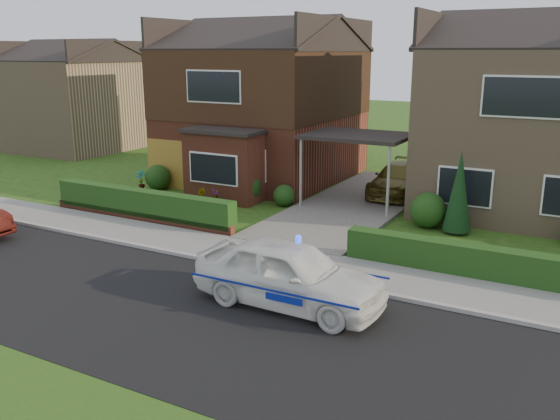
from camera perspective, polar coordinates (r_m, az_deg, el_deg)
The scene contains 23 objects.
ground at distance 13.93m, azimuth -9.74°, elevation -9.63°, with size 120.00×120.00×0.00m, color #224512.
road at distance 13.93m, azimuth -9.74°, elevation -9.63°, with size 60.00×6.00×0.02m, color black.
kerb at distance 16.21m, azimuth -3.08°, elevation -5.58°, with size 60.00×0.16×0.12m, color #9E9993.
sidewalk at distance 17.06m, azimuth -1.23°, elevation -4.53°, with size 60.00×2.00×0.10m, color slate.
driveway at distance 23.04m, azimuth 7.32°, elevation 0.58°, with size 3.80×12.00×0.12m, color #666059.
house_left at distance 27.52m, azimuth -1.60°, elevation 10.97°, with size 7.50×9.53×7.25m.
house_right at distance 24.02m, azimuth 23.49°, elevation 8.80°, with size 7.50×8.06×7.25m.
carport_link at distance 22.49m, azimuth 7.50°, elevation 6.97°, with size 3.80×3.00×2.77m.
garage_door at distance 26.04m, azimuth -10.66°, elevation 4.35°, with size 2.20×0.10×2.10m, color olive.
dwarf_wall at distance 21.23m, azimuth -13.30°, elevation -0.62°, with size 7.70×0.25×0.36m, color brown.
hedge_left at distance 21.39m, azimuth -13.00°, elevation -0.99°, with size 7.50×0.55×0.90m, color #123812.
hedge_right at distance 16.39m, azimuth 19.09°, elevation -6.41°, with size 7.50×0.55×0.80m, color #123812.
shrub_left_far at distance 25.95m, azimuth -11.68°, elevation 3.12°, with size 1.08×1.08×1.08m, color #123812.
shrub_left_mid at distance 23.16m, azimuth -3.44°, elevation 2.28°, with size 1.32×1.32×1.32m, color #123812.
shrub_left_near at distance 22.68m, azimuth 0.40°, elevation 1.42°, with size 0.84×0.84×0.84m, color #123812.
shrub_right_near at distance 20.49m, azimuth 14.07°, elevation -0.01°, with size 1.20×1.20×1.20m, color #123812.
conifer_a at distance 19.92m, azimuth 16.83°, elevation 1.44°, with size 0.90×0.90×2.60m, color black.
neighbour_left at distance 38.23m, azimuth -18.94°, elevation 9.50°, with size 6.50×7.00×5.20m, color #9B7F5F.
police_car at distance 13.75m, azimuth 0.90°, elevation -6.21°, with size 4.19×4.61×1.72m.
driveway_car at distance 24.52m, azimuth 11.37°, elevation 2.93°, with size 1.74×4.28×1.24m, color brown.
potted_plant_a at distance 25.93m, azimuth -13.22°, elevation 2.76°, with size 0.45×0.30×0.85m, color gray.
potted_plant_b at distance 22.71m, azimuth -7.68°, elevation 1.20°, with size 0.42×0.34×0.77m, color gray.
potted_plant_c at distance 22.49m, azimuth -6.15°, elevation 1.06°, with size 0.41×0.41×0.72m, color gray.
Camera 1 is at (8.00, -9.84, 5.76)m, focal length 38.00 mm.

